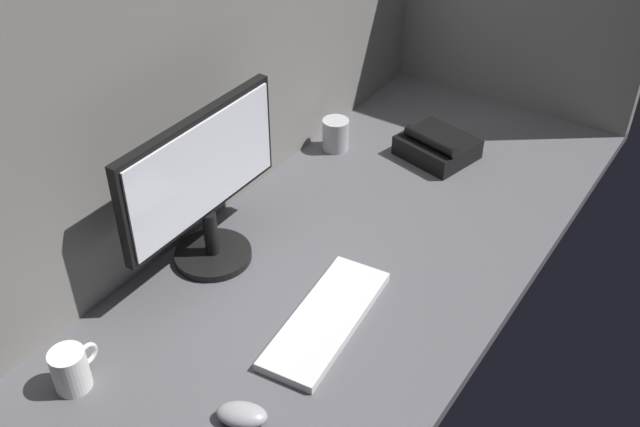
{
  "coord_description": "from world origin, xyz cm",
  "views": [
    {
      "loc": [
        -120.55,
        -70.24,
        112.0
      ],
      "look_at": [
        -9.77,
        0.0,
        14.0
      ],
      "focal_mm": 41.56,
      "sensor_mm": 36.0,
      "label": 1
    }
  ],
  "objects_px": {
    "keyboard": "(326,319)",
    "mouse": "(242,415)",
    "mug_steel": "(336,134)",
    "desk_phone": "(437,147)",
    "monitor": "(203,183)",
    "mug_ceramic_white": "(71,369)"
  },
  "relations": [
    {
      "from": "mouse",
      "to": "mug_ceramic_white",
      "type": "xyz_separation_m",
      "value": [
        -0.11,
        0.32,
        0.03
      ]
    },
    {
      "from": "desk_phone",
      "to": "mouse",
      "type": "bearing_deg",
      "value": -173.45
    },
    {
      "from": "keyboard",
      "to": "mug_ceramic_white",
      "type": "distance_m",
      "value": 0.51
    },
    {
      "from": "mug_steel",
      "to": "desk_phone",
      "type": "height_order",
      "value": "mug_steel"
    },
    {
      "from": "mouse",
      "to": "mug_steel",
      "type": "relative_size",
      "value": 1.06
    },
    {
      "from": "mouse",
      "to": "monitor",
      "type": "bearing_deg",
      "value": 23.35
    },
    {
      "from": "monitor",
      "to": "mug_ceramic_white",
      "type": "height_order",
      "value": "monitor"
    },
    {
      "from": "keyboard",
      "to": "mug_steel",
      "type": "height_order",
      "value": "mug_steel"
    },
    {
      "from": "monitor",
      "to": "mouse",
      "type": "height_order",
      "value": "monitor"
    },
    {
      "from": "monitor",
      "to": "mouse",
      "type": "distance_m",
      "value": 0.52
    },
    {
      "from": "keyboard",
      "to": "mug_ceramic_white",
      "type": "relative_size",
      "value": 3.62
    },
    {
      "from": "monitor",
      "to": "desk_phone",
      "type": "height_order",
      "value": "monitor"
    },
    {
      "from": "mug_ceramic_white",
      "to": "desk_phone",
      "type": "bearing_deg",
      "value": -10.21
    },
    {
      "from": "mug_steel",
      "to": "keyboard",
      "type": "bearing_deg",
      "value": -148.6
    },
    {
      "from": "monitor",
      "to": "mug_steel",
      "type": "relative_size",
      "value": 5.13
    },
    {
      "from": "keyboard",
      "to": "mouse",
      "type": "xyz_separation_m",
      "value": [
        -0.3,
        -0.01,
        0.01
      ]
    },
    {
      "from": "monitor",
      "to": "mouse",
      "type": "xyz_separation_m",
      "value": [
        -0.33,
        -0.35,
        -0.19
      ]
    },
    {
      "from": "monitor",
      "to": "mug_steel",
      "type": "bearing_deg",
      "value": 2.19
    },
    {
      "from": "mug_ceramic_white",
      "to": "mug_steel",
      "type": "distance_m",
      "value": 1.01
    },
    {
      "from": "mug_steel",
      "to": "desk_phone",
      "type": "distance_m",
      "value": 0.29
    },
    {
      "from": "mug_steel",
      "to": "desk_phone",
      "type": "relative_size",
      "value": 0.4
    },
    {
      "from": "keyboard",
      "to": "mouse",
      "type": "height_order",
      "value": "mouse"
    }
  ]
}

